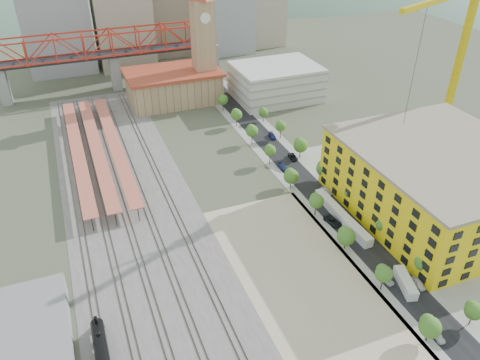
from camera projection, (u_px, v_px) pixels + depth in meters
name	position (u px, v px, depth m)	size (l,w,h in m)	color
ground	(265.00, 204.00, 133.20)	(400.00, 400.00, 0.00)	#474C38
ballast_strip	(128.00, 197.00, 135.82)	(36.00, 165.00, 0.06)	#605E59
dirt_lot	(305.00, 281.00, 107.20)	(28.00, 67.00, 0.06)	tan
street_asphalt	(292.00, 168.00, 149.92)	(12.00, 170.00, 0.06)	black
sidewalk_west	(276.00, 171.00, 148.22)	(3.00, 170.00, 0.04)	gray
sidewalk_east	(307.00, 165.00, 151.62)	(3.00, 170.00, 0.04)	gray
construction_pad	(440.00, 208.00, 131.38)	(50.00, 90.00, 0.06)	gray
rail_tracks	(121.00, 198.00, 135.19)	(26.56, 160.00, 0.18)	#382B23
platform_canopies	(96.00, 146.00, 153.75)	(16.00, 80.00, 4.12)	#CC5F4E
station_hall	(173.00, 86.00, 192.51)	(38.00, 24.00, 13.10)	tan
clock_tower	(203.00, 30.00, 183.15)	(12.00, 12.00, 52.00)	tan
parking_garage	(276.00, 82.00, 195.57)	(34.00, 26.00, 14.00)	silver
truss_bridge	(111.00, 46.00, 197.87)	(94.00, 9.60, 25.60)	gray
construction_building	(439.00, 182.00, 125.42)	(44.60, 50.60, 18.80)	yellow
warehouse	(10.00, 353.00, 87.90)	(22.00, 32.00, 5.00)	gray
street_trees	(307.00, 184.00, 142.08)	(15.40, 124.40, 8.00)	#32681F
skyline	(165.00, 11.00, 235.10)	(133.00, 46.00, 60.00)	#9EA0A3
distant_hills	(186.00, 103.00, 394.10)	(647.00, 264.00, 227.00)	#4C6B59
tower_crane	(459.00, 41.00, 139.28)	(53.29, 23.39, 60.60)	gold
site_trailer_a	(405.00, 283.00, 105.02)	(2.39, 9.08, 2.48)	silver
site_trailer_b	(358.00, 233.00, 119.89)	(2.58, 9.80, 2.68)	silver
site_trailer_c	(339.00, 214.00, 127.07)	(2.40, 9.10, 2.49)	silver
site_trailer_d	(327.00, 201.00, 132.27)	(2.37, 9.02, 2.47)	silver
car_0	(437.00, 335.00, 93.47)	(1.61, 4.00, 1.36)	silver
car_1	(386.00, 280.00, 106.70)	(1.38, 3.95, 1.30)	gray
car_2	(333.00, 221.00, 124.97)	(2.54, 5.50, 1.53)	black
car_3	(283.00, 167.00, 149.01)	(1.96, 4.83, 1.40)	navy
car_4	(418.00, 284.00, 105.56)	(1.67, 4.15, 1.42)	white
car_5	(327.00, 191.00, 137.42)	(1.41, 4.05, 1.33)	#AEAFB4
car_6	(293.00, 157.00, 154.50)	(2.21, 4.80, 1.33)	black
car_7	(272.00, 136.00, 167.29)	(1.96, 4.81, 1.40)	navy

